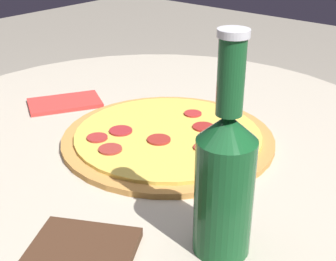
% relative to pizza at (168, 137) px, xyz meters
% --- Properties ---
extents(table, '(0.97, 0.97, 0.69)m').
position_rel_pizza_xyz_m(table, '(0.02, 0.06, -0.17)').
color(table, '#B2A893').
rests_on(table, ground_plane).
extents(pizza, '(0.38, 0.38, 0.02)m').
position_rel_pizza_xyz_m(pizza, '(0.00, 0.00, 0.00)').
color(pizza, '#B77F3D').
rests_on(pizza, table).
extents(beer_bottle, '(0.07, 0.07, 0.27)m').
position_rel_pizza_xyz_m(beer_bottle, '(-0.18, -0.24, 0.09)').
color(beer_bottle, '#144C23').
rests_on(beer_bottle, table).
extents(napkin, '(0.17, 0.15, 0.01)m').
position_rel_pizza_xyz_m(napkin, '(-0.01, 0.27, -0.00)').
color(napkin, red).
rests_on(napkin, table).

